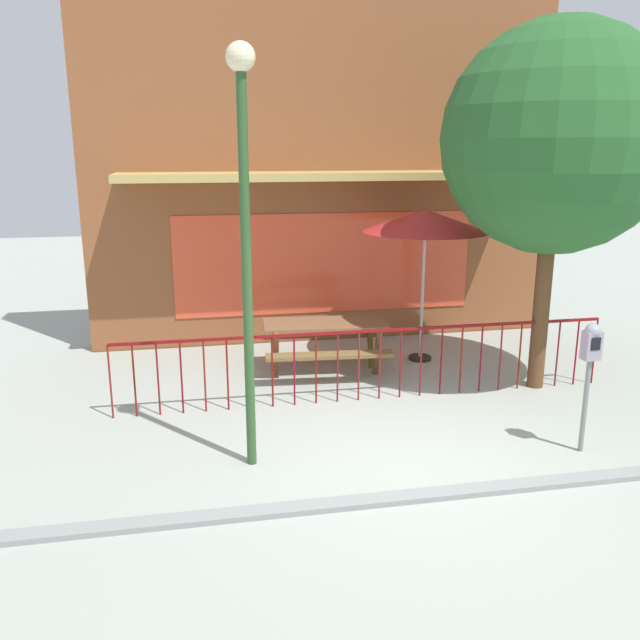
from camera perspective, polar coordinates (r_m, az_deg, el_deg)
The scene contains 9 objects.
ground at distance 7.27m, azimuth 8.29°, elevation -12.30°, with size 40.00×40.00×0.00m, color #9EA69B.
pub_storefront at distance 11.38m, azimuth 0.28°, elevation 12.83°, with size 7.84×1.52×5.86m.
patio_fence_front at distance 8.74m, azimuth 4.28°, elevation -2.77°, with size 6.61×0.04×0.97m.
picnic_table_left at distance 9.79m, azimuth 0.42°, elevation -1.12°, with size 1.90×1.49×0.79m.
patio_umbrella at distance 10.22m, azimuth 9.05°, elevation 8.37°, with size 1.90×1.90×2.37m.
parking_meter_near at distance 7.67m, azimuth 22.25°, elevation -2.70°, with size 0.18×0.17×1.47m.
street_tree at distance 9.33m, azimuth 19.64°, elevation 14.41°, with size 2.97×2.97×4.86m.
street_lamp at distance 6.54m, azimuth -6.49°, elevation 9.74°, with size 0.28×0.28×4.22m.
curb_edge at distance 6.74m, azimuth 10.15°, elevation -14.70°, with size 10.98×0.20×0.11m, color gray.
Camera 1 is at (-2.23, -6.09, 3.29)m, focal length 37.21 mm.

